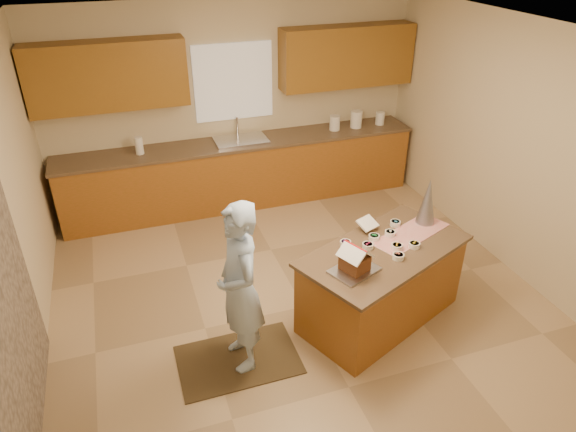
# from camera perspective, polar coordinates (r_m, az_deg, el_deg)

# --- Properties ---
(floor) EXTENTS (5.50, 5.50, 0.00)m
(floor) POSITION_cam_1_polar(r_m,az_deg,el_deg) (5.51, 1.68, -9.88)
(floor) COLOR tan
(floor) RESTS_ON ground
(ceiling) EXTENTS (5.50, 5.50, 0.00)m
(ceiling) POSITION_cam_1_polar(r_m,az_deg,el_deg) (4.32, 2.23, 18.86)
(ceiling) COLOR silver
(ceiling) RESTS_ON floor
(wall_back) EXTENTS (5.50, 5.50, 0.00)m
(wall_back) POSITION_cam_1_polar(r_m,az_deg,el_deg) (7.22, -5.93, 12.14)
(wall_back) COLOR beige
(wall_back) RESTS_ON floor
(wall_left) EXTENTS (5.50, 5.50, 0.00)m
(wall_left) POSITION_cam_1_polar(r_m,az_deg,el_deg) (4.62, -28.54, -2.17)
(wall_left) COLOR beige
(wall_left) RESTS_ON floor
(wall_right) EXTENTS (5.50, 5.50, 0.00)m
(wall_right) POSITION_cam_1_polar(r_m,az_deg,el_deg) (6.05, 24.82, 5.95)
(wall_right) COLOR beige
(wall_right) RESTS_ON floor
(window_curtain) EXTENTS (1.05, 0.03, 1.00)m
(window_curtain) POSITION_cam_1_polar(r_m,az_deg,el_deg) (7.10, -6.00, 14.38)
(window_curtain) COLOR white
(window_curtain) RESTS_ON wall_back
(back_counter_base) EXTENTS (4.80, 0.60, 0.88)m
(back_counter_base) POSITION_cam_1_polar(r_m,az_deg,el_deg) (7.27, -5.00, 4.63)
(back_counter_base) COLOR #964E1F
(back_counter_base) RESTS_ON floor
(back_counter_top) EXTENTS (4.85, 0.63, 0.04)m
(back_counter_top) POSITION_cam_1_polar(r_m,az_deg,el_deg) (7.09, -5.16, 7.99)
(back_counter_top) COLOR brown
(back_counter_top) RESTS_ON back_counter_base
(upper_cabinet_left) EXTENTS (1.85, 0.35, 0.80)m
(upper_cabinet_left) POSITION_cam_1_polar(r_m,az_deg,el_deg) (6.73, -19.13, 14.30)
(upper_cabinet_left) COLOR brown
(upper_cabinet_left) RESTS_ON wall_back
(upper_cabinet_right) EXTENTS (1.85, 0.35, 0.80)m
(upper_cabinet_right) POSITION_cam_1_polar(r_m,az_deg,el_deg) (7.40, 6.46, 16.97)
(upper_cabinet_right) COLOR brown
(upper_cabinet_right) RESTS_ON wall_back
(sink) EXTENTS (0.70, 0.45, 0.12)m
(sink) POSITION_cam_1_polar(r_m,az_deg,el_deg) (7.10, -5.16, 7.92)
(sink) COLOR silver
(sink) RESTS_ON back_counter_top
(faucet) EXTENTS (0.03, 0.03, 0.28)m
(faucet) POSITION_cam_1_polar(r_m,az_deg,el_deg) (7.20, -5.58, 9.67)
(faucet) COLOR silver
(faucet) RESTS_ON back_counter_top
(island_base) EXTENTS (1.78, 1.36, 0.78)m
(island_base) POSITION_cam_1_polar(r_m,az_deg,el_deg) (5.24, 10.15, -7.45)
(island_base) COLOR #964E1F
(island_base) RESTS_ON floor
(island_top) EXTENTS (1.87, 1.45, 0.04)m
(island_top) POSITION_cam_1_polar(r_m,az_deg,el_deg) (5.00, 10.56, -3.73)
(island_top) COLOR brown
(island_top) RESTS_ON island_base
(table_runner) EXTENTS (0.94, 0.64, 0.01)m
(table_runner) POSITION_cam_1_polar(r_m,az_deg,el_deg) (5.27, 13.28, -1.91)
(table_runner) COLOR #AC0C0C
(table_runner) RESTS_ON island_top
(baking_tray) EXTENTS (0.49, 0.44, 0.02)m
(baking_tray) POSITION_cam_1_polar(r_m,az_deg,el_deg) (4.65, 7.24, -5.91)
(baking_tray) COLOR silver
(baking_tray) RESTS_ON island_top
(cookbook) EXTENTS (0.24, 0.22, 0.08)m
(cookbook) POSITION_cam_1_polar(r_m,az_deg,el_deg) (5.22, 8.70, -0.80)
(cookbook) COLOR white
(cookbook) RESTS_ON island_top
(tinsel_tree) EXTENTS (0.26, 0.26, 0.49)m
(tinsel_tree) POSITION_cam_1_polar(r_m,az_deg,el_deg) (5.40, 15.03, 1.56)
(tinsel_tree) COLOR #ACAEB8
(tinsel_tree) RESTS_ON island_top
(rug) EXTENTS (1.08, 0.71, 0.01)m
(rug) POSITION_cam_1_polar(r_m,az_deg,el_deg) (4.97, -5.46, -15.37)
(rug) COLOR black
(rug) RESTS_ON floor
(boy) EXTENTS (0.43, 0.61, 1.60)m
(boy) POSITION_cam_1_polar(r_m,az_deg,el_deg) (4.44, -5.33, -7.88)
(boy) COLOR #ABC9F2
(boy) RESTS_ON rug
(canister_a) EXTENTS (0.15, 0.15, 0.20)m
(canister_a) POSITION_cam_1_polar(r_m,az_deg,el_deg) (7.46, 5.13, 10.11)
(canister_a) COLOR white
(canister_a) RESTS_ON back_counter_top
(canister_b) EXTENTS (0.17, 0.17, 0.24)m
(canister_b) POSITION_cam_1_polar(r_m,az_deg,el_deg) (7.59, 7.48, 10.47)
(canister_b) COLOR white
(canister_b) RESTS_ON back_counter_top
(canister_c) EXTENTS (0.13, 0.13, 0.18)m
(canister_c) POSITION_cam_1_polar(r_m,az_deg,el_deg) (7.77, 10.04, 10.50)
(canister_c) COLOR white
(canister_c) RESTS_ON back_counter_top
(paper_towel) EXTENTS (0.10, 0.10, 0.22)m
(paper_towel) POSITION_cam_1_polar(r_m,az_deg,el_deg) (6.88, -15.99, 7.42)
(paper_towel) COLOR white
(paper_towel) RESTS_ON back_counter_top
(gingerbread_house) EXTENTS (0.32, 0.32, 0.25)m
(gingerbread_house) POSITION_cam_1_polar(r_m,az_deg,el_deg) (4.59, 7.33, -4.85)
(gingerbread_house) COLOR #612E19
(gingerbread_house) RESTS_ON baking_tray
(candy_bowls) EXTENTS (0.74, 0.65, 0.05)m
(candy_bowls) POSITION_cam_1_polar(r_m,az_deg,el_deg) (5.06, 10.60, -2.73)
(candy_bowls) COLOR silver
(candy_bowls) RESTS_ON island_top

